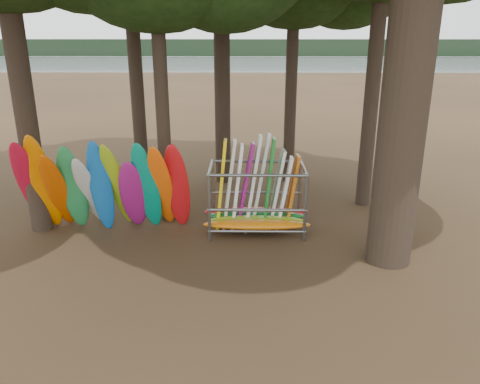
{
  "coord_description": "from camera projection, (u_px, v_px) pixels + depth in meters",
  "views": [
    {
      "loc": [
        0.86,
        -10.96,
        5.67
      ],
      "look_at": [
        0.69,
        1.5,
        1.4
      ],
      "focal_mm": 35.0,
      "sensor_mm": 36.0,
      "label": 1
    }
  ],
  "objects": [
    {
      "name": "kayak_row",
      "position": [
        102.0,
        188.0,
        13.55
      ],
      "size": [
        5.13,
        2.06,
        3.19
      ],
      "color": "red",
      "rests_on": "ground"
    },
    {
      "name": "ground",
      "position": [
        213.0,
        261.0,
        12.21
      ],
      "size": [
        120.0,
        120.0,
        0.0
      ],
      "primitive_type": "plane",
      "color": "#47331E",
      "rests_on": "ground"
    },
    {
      "name": "storage_rack",
      "position": [
        256.0,
        200.0,
        13.8
      ],
      "size": [
        3.22,
        1.55,
        2.91
      ],
      "color": "slate",
      "rests_on": "ground"
    },
    {
      "name": "lake",
      "position": [
        241.0,
        73.0,
        68.97
      ],
      "size": [
        160.0,
        160.0,
        0.0
      ],
      "primitive_type": "plane",
      "color": "gray",
      "rests_on": "ground"
    },
    {
      "name": "far_shore",
      "position": [
        243.0,
        48.0,
        115.61
      ],
      "size": [
        160.0,
        4.0,
        4.0
      ],
      "primitive_type": "cube",
      "color": "black",
      "rests_on": "ground"
    }
  ]
}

